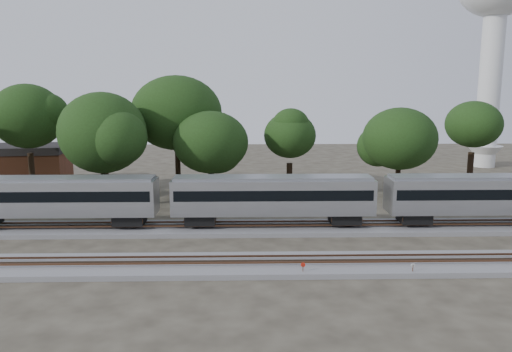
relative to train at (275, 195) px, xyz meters
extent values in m
plane|color=#383328|center=(-2.72, -6.00, -3.40)|extent=(160.00, 160.00, 0.00)
cube|color=slate|center=(-2.72, 0.00, -3.20)|extent=(160.00, 5.00, 0.40)
cube|color=brown|center=(-2.72, -0.72, -2.75)|extent=(160.00, 0.08, 0.15)
cube|color=brown|center=(-2.72, 0.72, -2.75)|extent=(160.00, 0.08, 0.15)
cube|color=slate|center=(-2.72, -10.00, -3.20)|extent=(160.00, 5.00, 0.40)
cube|color=brown|center=(-2.72, -10.72, -2.75)|extent=(160.00, 0.08, 0.15)
cube|color=brown|center=(-2.72, -9.28, -2.75)|extent=(160.00, 0.08, 0.15)
cube|color=#B4B7BB|center=(-20.36, 0.00, -0.08)|extent=(18.76, 3.24, 3.24)
cube|color=black|center=(-20.36, 0.00, 0.24)|extent=(18.12, 3.29, 0.97)
cube|color=gray|center=(-20.36, 0.00, 1.59)|extent=(18.33, 2.59, 0.38)
cube|color=black|center=(-13.57, 0.00, -2.19)|extent=(2.80, 2.37, 0.97)
cube|color=#B4B7BB|center=(-0.15, 0.00, -0.08)|extent=(18.76, 3.24, 3.24)
cube|color=black|center=(-0.15, 0.00, 0.24)|extent=(18.12, 3.29, 0.97)
cube|color=gray|center=(-0.15, 0.00, 1.59)|extent=(18.33, 2.59, 0.38)
cube|color=black|center=(-6.94, 0.00, -2.19)|extent=(2.80, 2.37, 0.97)
cube|color=black|center=(6.64, 0.00, -2.19)|extent=(2.80, 2.37, 0.97)
cube|color=#B4B7BB|center=(20.06, 0.00, -0.08)|extent=(18.76, 3.24, 3.24)
cube|color=black|center=(20.06, 0.00, 0.24)|extent=(18.12, 3.29, 0.97)
cube|color=gray|center=(20.06, 0.00, 1.59)|extent=(18.33, 2.59, 0.38)
cube|color=black|center=(13.27, 0.00, -2.19)|extent=(2.80, 2.37, 0.97)
cylinder|color=#512D19|center=(1.33, -11.87, -2.94)|extent=(0.06, 0.06, 0.92)
cylinder|color=red|center=(1.33, -11.87, -2.53)|extent=(0.33, 0.06, 0.33)
cylinder|color=#512D19|center=(9.13, -12.06, -2.96)|extent=(0.06, 0.06, 0.88)
cylinder|color=silver|center=(9.13, -12.06, -2.57)|extent=(0.31, 0.11, 0.31)
cube|color=#512D19|center=(4.18, -11.38, -3.25)|extent=(0.53, 0.35, 0.30)
cylinder|color=silver|center=(38.25, 38.16, 9.22)|extent=(3.61, 3.61, 25.24)
cone|color=silver|center=(38.25, 38.16, -1.60)|extent=(5.77, 5.77, 3.61)
cube|color=brown|center=(-33.41, 23.93, -1.17)|extent=(11.95, 8.98, 4.47)
cube|color=black|center=(-33.41, 23.93, 1.56)|extent=(12.17, 9.20, 1.00)
cylinder|color=black|center=(-29.42, 16.63, -0.75)|extent=(0.70, 0.70, 5.31)
ellipsoid|color=#1C3311|center=(-29.42, 16.63, 6.45)|extent=(10.01, 10.01, 8.51)
cylinder|color=black|center=(-18.30, 9.30, -1.13)|extent=(0.70, 0.70, 4.55)
ellipsoid|color=#1C3311|center=(-18.30, 9.30, 5.04)|extent=(8.57, 8.57, 7.29)
cylinder|color=black|center=(-11.07, 15.91, -0.64)|extent=(0.70, 0.70, 5.53)
ellipsoid|color=#1C3311|center=(-11.07, 15.91, 6.87)|extent=(10.43, 10.43, 8.87)
cylinder|color=black|center=(-6.70, 11.97, -1.49)|extent=(0.70, 0.70, 3.82)
ellipsoid|color=#1C3311|center=(-6.70, 11.97, 3.70)|extent=(7.21, 7.21, 6.13)
cylinder|color=black|center=(2.80, 15.60, -1.37)|extent=(0.70, 0.70, 4.07)
ellipsoid|color=#1C3311|center=(2.80, 15.60, 4.15)|extent=(7.67, 7.67, 6.52)
cylinder|color=black|center=(16.07, 14.41, -1.46)|extent=(0.70, 0.70, 3.88)
ellipsoid|color=#1C3311|center=(16.07, 14.41, 3.81)|extent=(7.32, 7.32, 6.22)
cylinder|color=black|center=(28.59, 22.17, -1.15)|extent=(0.70, 0.70, 4.52)
ellipsoid|color=#1C3311|center=(28.59, 22.17, 4.98)|extent=(8.51, 8.51, 7.24)
camera|label=1|loc=(-2.81, -45.50, 9.80)|focal=35.00mm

